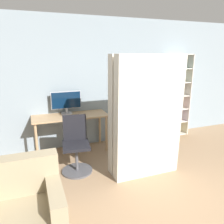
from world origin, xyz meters
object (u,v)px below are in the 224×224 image
Objects in this scene: mattress_near at (149,118)px; mattress_far at (142,114)px; office_chair at (76,149)px; armchair at (22,212)px; monitor at (66,102)px; bookshelf at (174,96)px.

mattress_far is at bearing 90.00° from mattress_near.
mattress_near is at bearing -27.30° from office_chair.
mattress_far reaches higher than armchair.
armchair is (-1.90, -0.66, -0.66)m from mattress_near.
armchair is (-0.86, -2.15, -0.71)m from monitor.
mattress_near is at bearing -55.00° from monitor.
mattress_far is 2.30× the size of armchair.
mattress_near is 0.24m from mattress_far.
office_chair is at bearing -91.36° from monitor.
mattress_far is 2.21m from armchair.
bookshelf reaches higher than monitor.
office_chair is 0.49× the size of mattress_near.
bookshelf is 4.11m from armchair.
armchair is at bearing -154.54° from mattress_far.
bookshelf is at bearing 31.85° from armchair.
monitor reaches higher than armchair.
mattress_far reaches higher than monitor.
mattress_near is 2.12m from armchair.
mattress_near reaches higher than monitor.
bookshelf reaches higher than armchair.
mattress_near reaches higher than office_chair.
mattress_far is at bearing -16.14° from office_chair.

